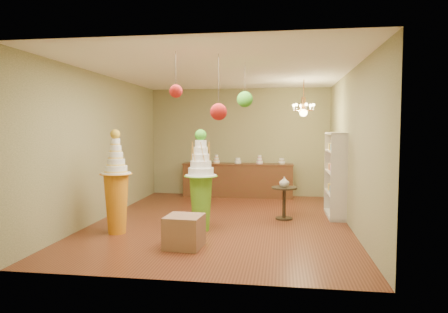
# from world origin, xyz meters

# --- Properties ---
(floor) EXTENTS (6.50, 6.50, 0.00)m
(floor) POSITION_xyz_m (0.00, 0.00, 0.00)
(floor) COLOR #602D1A
(floor) RESTS_ON ground
(ceiling) EXTENTS (6.50, 6.50, 0.00)m
(ceiling) POSITION_xyz_m (0.00, 0.00, 3.00)
(ceiling) COLOR white
(ceiling) RESTS_ON ground
(wall_back) EXTENTS (5.00, 0.04, 3.00)m
(wall_back) POSITION_xyz_m (0.00, 3.25, 1.50)
(wall_back) COLOR #939264
(wall_back) RESTS_ON ground
(wall_front) EXTENTS (5.00, 0.04, 3.00)m
(wall_front) POSITION_xyz_m (0.00, -3.25, 1.50)
(wall_front) COLOR #939264
(wall_front) RESTS_ON ground
(wall_left) EXTENTS (0.04, 6.50, 3.00)m
(wall_left) POSITION_xyz_m (-2.50, 0.00, 1.50)
(wall_left) COLOR #939264
(wall_left) RESTS_ON ground
(wall_right) EXTENTS (0.04, 6.50, 3.00)m
(wall_right) POSITION_xyz_m (2.50, 0.00, 1.50)
(wall_right) COLOR #939264
(wall_right) RESTS_ON ground
(pedestal_green) EXTENTS (0.75, 0.75, 1.87)m
(pedestal_green) POSITION_xyz_m (-0.27, -0.80, 0.77)
(pedestal_green) COLOR #63AE26
(pedestal_green) RESTS_ON floor
(pedestal_orange) EXTENTS (0.55, 0.55, 1.87)m
(pedestal_orange) POSITION_xyz_m (-1.73, -1.21, 0.71)
(pedestal_orange) COLOR orange
(pedestal_orange) RESTS_ON floor
(burlap_riser) EXTENTS (0.60, 0.60, 0.51)m
(burlap_riser) POSITION_xyz_m (-0.32, -1.88, 0.26)
(burlap_riser) COLOR #8F684D
(burlap_riser) RESTS_ON floor
(sideboard) EXTENTS (3.04, 0.54, 1.16)m
(sideboard) POSITION_xyz_m (0.00, 2.97, 0.48)
(sideboard) COLOR #56311B
(sideboard) RESTS_ON floor
(shelving_unit) EXTENTS (0.33, 1.20, 1.80)m
(shelving_unit) POSITION_xyz_m (2.34, 0.80, 0.90)
(shelving_unit) COLOR beige
(shelving_unit) RESTS_ON floor
(round_table) EXTENTS (0.68, 0.68, 0.68)m
(round_table) POSITION_xyz_m (1.26, 0.34, 0.44)
(round_table) COLOR black
(round_table) RESTS_ON floor
(vase) EXTENTS (0.26, 0.26, 0.22)m
(vase) POSITION_xyz_m (1.26, 0.34, 0.78)
(vase) COLOR beige
(vase) RESTS_ON round_table
(pom_red_left) EXTENTS (0.26, 0.26, 0.99)m
(pom_red_left) POSITION_xyz_m (0.25, -1.98, 2.14)
(pom_red_left) COLOR #41382F
(pom_red_left) RESTS_ON ceiling
(pom_green_mid) EXTENTS (0.27, 0.27, 0.76)m
(pom_green_mid) POSITION_xyz_m (0.57, -1.14, 2.38)
(pom_green_mid) COLOR #41382F
(pom_green_mid) RESTS_ON ceiling
(pom_red_right) EXTENTS (0.19, 0.19, 0.67)m
(pom_red_right) POSITION_xyz_m (-0.34, -2.25, 2.43)
(pom_red_right) COLOR #41382F
(pom_red_right) RESTS_ON ceiling
(chandelier) EXTENTS (0.67, 0.67, 0.85)m
(chandelier) POSITION_xyz_m (1.68, 1.41, 2.30)
(chandelier) COLOR #C78646
(chandelier) RESTS_ON ceiling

